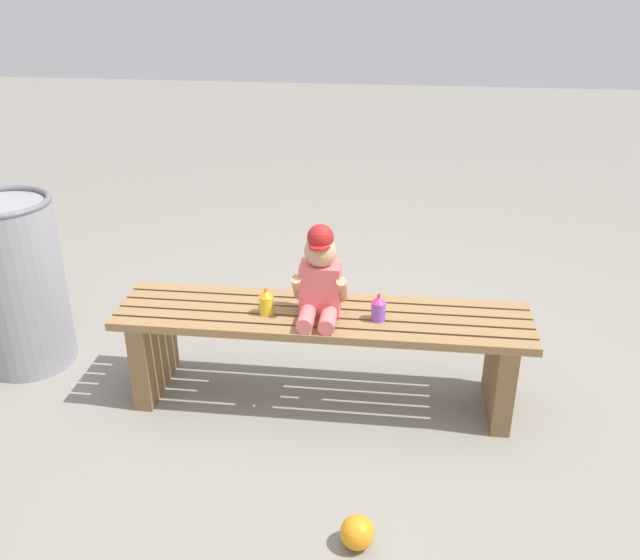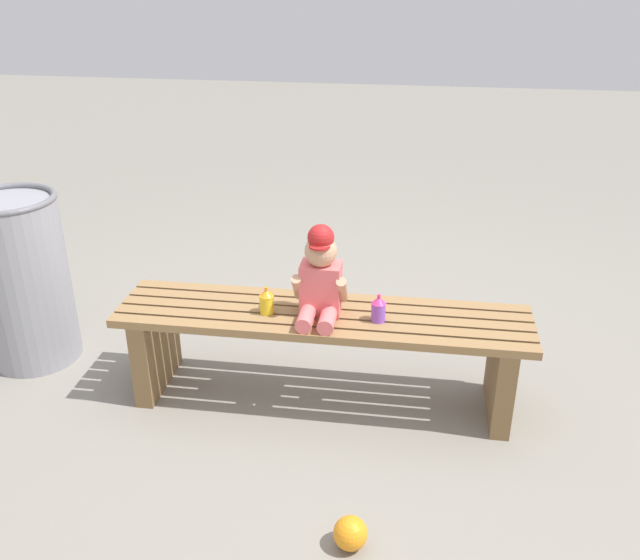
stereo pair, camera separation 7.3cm
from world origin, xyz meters
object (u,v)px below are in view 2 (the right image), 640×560
at_px(sippy_cup_left, 267,301).
at_px(trash_bin, 23,279).
at_px(park_bench, 323,340).
at_px(sippy_cup_right, 378,309).
at_px(toy_ball, 350,533).
at_px(child_figure, 320,277).

bearing_deg(sippy_cup_left, trash_bin, 171.49).
bearing_deg(park_bench, sippy_cup_right, -8.61).
bearing_deg(toy_ball, trash_bin, 149.28).
bearing_deg(sippy_cup_right, trash_bin, 173.84).
relative_size(child_figure, sippy_cup_left, 3.26).
xyz_separation_m(sippy_cup_left, trash_bin, (-1.23, 0.18, -0.07)).
distance_m(park_bench, child_figure, 0.31).
relative_size(sippy_cup_left, toy_ball, 1.04).
bearing_deg(sippy_cup_left, sippy_cup_right, 0.00).
height_order(child_figure, toy_ball, child_figure).
bearing_deg(park_bench, toy_ball, -75.65).
bearing_deg(sippy_cup_right, park_bench, 171.39).
bearing_deg(toy_ball, sippy_cup_left, 119.07).
xyz_separation_m(park_bench, sippy_cup_right, (0.24, -0.04, 0.19)).
bearing_deg(trash_bin, toy_ball, -30.72).
height_order(sippy_cup_right, toy_ball, sippy_cup_right).
distance_m(park_bench, toy_ball, 0.92).
xyz_separation_m(park_bench, toy_ball, (0.22, -0.86, -0.24)).
bearing_deg(toy_ball, park_bench, 104.35).
bearing_deg(sippy_cup_right, child_figure, 174.96).
bearing_deg(sippy_cup_left, toy_ball, -60.93).
xyz_separation_m(park_bench, child_figure, (-0.01, -0.01, 0.31)).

